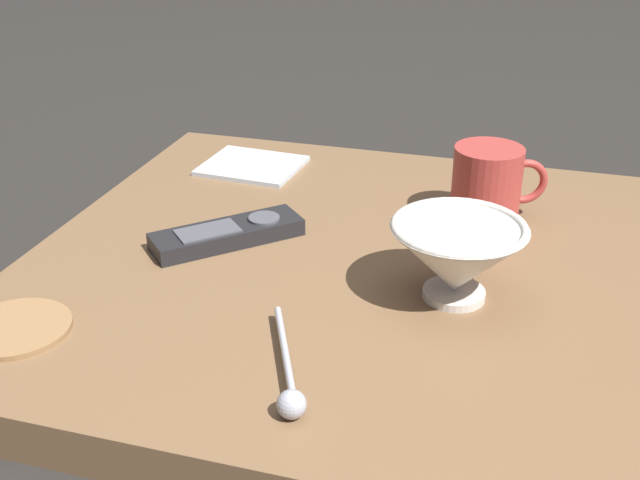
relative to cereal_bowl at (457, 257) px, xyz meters
The scene contains 8 objects.
ground_plane 0.16m from the cereal_bowl, 158.05° to the left, with size 6.00×6.00×0.00m, color black.
table 0.15m from the cereal_bowl, 158.05° to the left, with size 0.66×0.65×0.04m.
cereal_bowl is the anchor object (origin of this frame).
coffee_mug 0.19m from the cereal_bowl, 86.84° to the left, with size 0.11×0.08×0.09m.
teaspoon 0.22m from the cereal_bowl, 117.71° to the right, with size 0.07×0.14×0.02m.
tv_remote_near 0.26m from the cereal_bowl, 169.70° to the left, with size 0.15×0.15×0.02m.
drink_coaster 0.41m from the cereal_bowl, 155.44° to the right, with size 0.10×0.10×0.01m.
folded_napkin 0.41m from the cereal_bowl, 139.23° to the left, with size 0.13×0.12×0.01m.
Camera 1 is at (0.18, -0.72, 0.44)m, focal length 44.84 mm.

